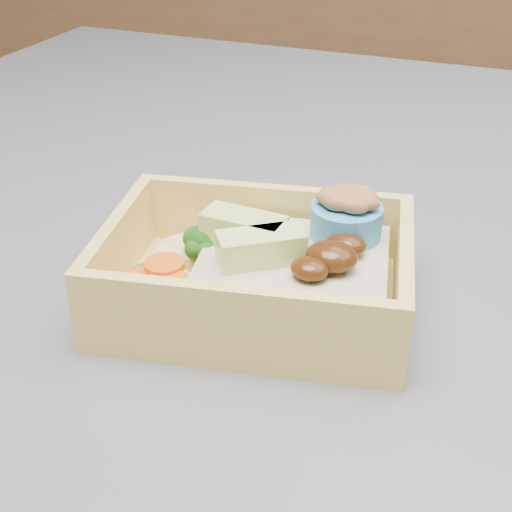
% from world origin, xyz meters
% --- Properties ---
extents(bento_box, '(0.19, 0.15, 0.06)m').
position_xyz_m(bento_box, '(-0.13, -0.23, 0.94)').
color(bento_box, '#EEC862').
rests_on(bento_box, island).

